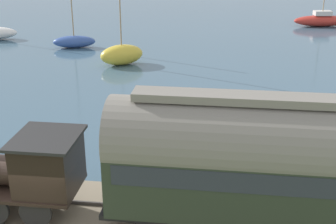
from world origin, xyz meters
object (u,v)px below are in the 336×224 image
at_px(steam_locomotive, 16,169).
at_px(sailboat_yellow, 122,54).
at_px(sailboat_red, 322,20).
at_px(sailboat_blue, 74,41).
at_px(passenger_coach, 261,160).
at_px(rowboat_near_shore, 301,153).

relative_size(steam_locomotive, sailboat_yellow, 0.61).
xyz_separation_m(steam_locomotive, sailboat_red, (36.92, -16.17, -1.50)).
xyz_separation_m(sailboat_blue, sailboat_yellow, (-4.65, -5.15, 0.23)).
bearing_deg(sailboat_red, sailboat_yellow, 124.50).
relative_size(passenger_coach, sailboat_blue, 1.21).
distance_m(passenger_coach, rowboat_near_shore, 7.31).
distance_m(steam_locomotive, sailboat_red, 40.33).
relative_size(steam_locomotive, sailboat_red, 0.88).
bearing_deg(passenger_coach, steam_locomotive, 90.00).
bearing_deg(rowboat_near_shore, sailboat_red, 41.50).
bearing_deg(sailboat_red, rowboat_near_shore, 158.89).
xyz_separation_m(passenger_coach, sailboat_blue, (24.71, 14.04, -2.40)).
relative_size(passenger_coach, rowboat_near_shore, 3.67).
distance_m(steam_locomotive, sailboat_blue, 25.52).
relative_size(sailboat_blue, rowboat_near_shore, 3.04).
height_order(sailboat_blue, rowboat_near_shore, sailboat_blue).
height_order(passenger_coach, sailboat_blue, sailboat_blue).
relative_size(passenger_coach, sailboat_yellow, 1.03).
bearing_deg(steam_locomotive, sailboat_blue, 14.05).
xyz_separation_m(steam_locomotive, rowboat_near_shore, (6.37, -10.13, -1.93)).
height_order(steam_locomotive, sailboat_blue, sailboat_blue).
distance_m(steam_locomotive, rowboat_near_shore, 12.12).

